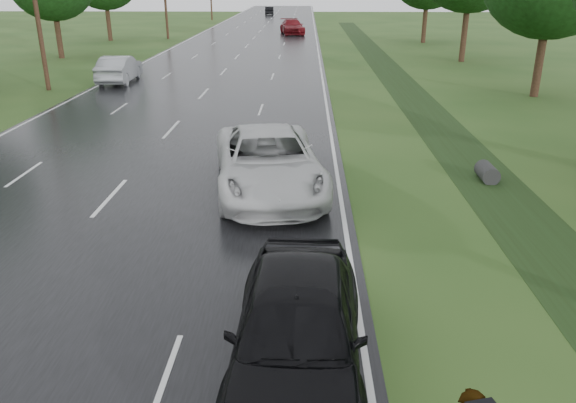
% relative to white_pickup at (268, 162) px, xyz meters
% --- Properties ---
extents(road, '(14.00, 180.00, 0.04)m').
position_rel_white_pickup_xyz_m(road, '(-4.61, 36.27, -0.92)').
color(road, black).
rests_on(road, ground).
extents(edge_stripe_east, '(0.12, 180.00, 0.01)m').
position_rel_white_pickup_xyz_m(edge_stripe_east, '(2.14, 36.27, -0.90)').
color(edge_stripe_east, silver).
rests_on(edge_stripe_east, road).
extents(edge_stripe_west, '(0.12, 180.00, 0.01)m').
position_rel_white_pickup_xyz_m(edge_stripe_west, '(-11.36, 36.27, -0.90)').
color(edge_stripe_west, silver).
rests_on(edge_stripe_west, road).
extents(center_line, '(0.12, 180.00, 0.01)m').
position_rel_white_pickup_xyz_m(center_line, '(-4.61, 36.27, -0.90)').
color(center_line, silver).
rests_on(center_line, road).
extents(drainage_ditch, '(2.20, 120.00, 0.56)m').
position_rel_white_pickup_xyz_m(drainage_ditch, '(6.89, 9.98, -0.91)').
color(drainage_ditch, black).
rests_on(drainage_ditch, ground).
extents(white_pickup, '(3.96, 6.88, 1.81)m').
position_rel_white_pickup_xyz_m(white_pickup, '(0.00, 0.00, 0.00)').
color(white_pickup, silver).
rests_on(white_pickup, road).
extents(dark_sedan, '(2.24, 5.23, 1.76)m').
position_rel_white_pickup_xyz_m(dark_sedan, '(0.99, -8.47, -0.02)').
color(dark_sedan, black).
rests_on(dark_sedan, road).
extents(silver_sedan, '(1.90, 4.96, 1.61)m').
position_rel_white_pickup_xyz_m(silver_sedan, '(-10.41, 18.86, -0.10)').
color(silver_sedan, '#999DA2').
rests_on(silver_sedan, road).
extents(far_car_red, '(3.29, 6.06, 1.67)m').
position_rel_white_pickup_xyz_m(far_car_red, '(-0.58, 51.70, -0.07)').
color(far_car_red, maroon).
rests_on(far_car_red, road).
extents(far_car_dark, '(1.65, 4.29, 1.39)m').
position_rel_white_pickup_xyz_m(far_car_dark, '(-5.61, 90.07, -0.21)').
color(far_car_dark, black).
rests_on(far_car_dark, road).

